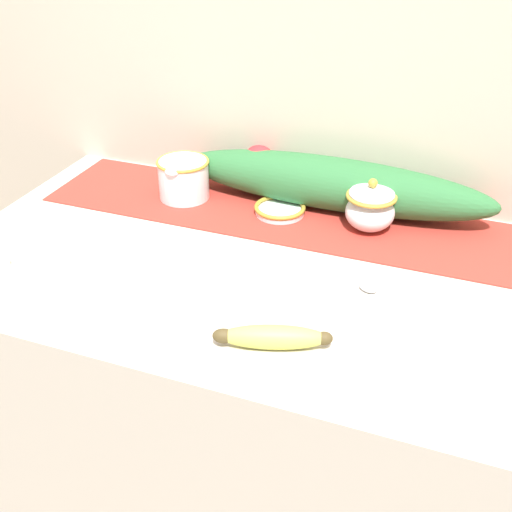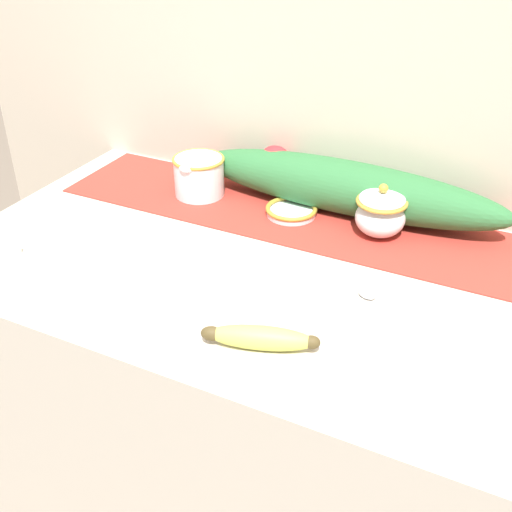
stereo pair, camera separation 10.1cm
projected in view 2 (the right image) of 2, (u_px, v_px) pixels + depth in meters
name	position (u px, v px, depth m)	size (l,w,h in m)	color
countertop	(288.00, 432.00, 1.47)	(1.41, 0.71, 0.87)	beige
back_wall	(370.00, 53.00, 1.35)	(2.21, 0.04, 2.40)	beige
table_runner	(333.00, 225.00, 1.40)	(1.29, 0.26, 0.00)	#B23328
cream_pitcher	(199.00, 174.00, 1.50)	(0.12, 0.14, 0.10)	white
sugar_bowl	(381.00, 212.00, 1.34)	(0.11, 0.11, 0.12)	white
small_dish	(291.00, 211.00, 1.44)	(0.12, 0.12, 0.02)	white
banana	(260.00, 338.00, 1.04)	(0.19, 0.10, 0.04)	#CCD156
spoon	(363.00, 291.00, 1.18)	(0.14, 0.10, 0.01)	#B7B7BC
poinsettia_garland	(344.00, 186.00, 1.43)	(0.72, 0.13, 0.12)	#2D6B38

